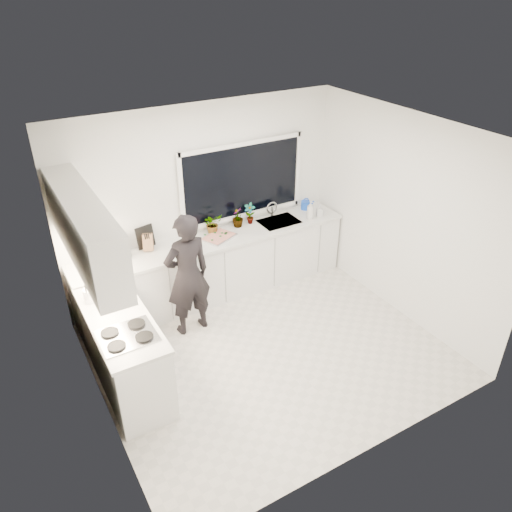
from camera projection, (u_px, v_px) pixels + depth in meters
floor at (269, 351)px, 6.21m from camera, size 4.00×3.50×0.02m
wall_back at (203, 202)px, 6.85m from camera, size 4.00×0.02×2.70m
wall_left at (88, 312)px, 4.65m from camera, size 0.02×3.50×2.70m
wall_right at (403, 217)px, 6.41m from camera, size 0.02×3.50×2.70m
ceiling at (273, 136)px, 4.85m from camera, size 4.00×3.50×0.02m
window at (242, 181)px, 6.98m from camera, size 1.80×0.02×1.00m
base_cabinets_back at (216, 268)px, 7.07m from camera, size 3.92×0.58×0.88m
base_cabinets_left at (125, 353)px, 5.52m from camera, size 0.58×1.60×0.88m
countertop_back at (215, 240)px, 6.83m from camera, size 3.94×0.62×0.04m
countertop_left at (119, 319)px, 5.29m from camera, size 0.62×1.60×0.04m
upper_cabinets at (84, 229)px, 5.02m from camera, size 0.34×2.10×0.70m
sink at (279, 224)px, 7.31m from camera, size 0.58×0.42×0.14m
faucet at (272, 210)px, 7.38m from camera, size 0.03×0.03×0.22m
stovetop at (127, 335)px, 5.00m from camera, size 0.56×0.48×0.03m
person at (188, 275)px, 6.18m from camera, size 0.63×0.44×1.65m
pizza_tray at (219, 237)px, 6.82m from camera, size 0.53×0.47×0.03m
pizza at (219, 236)px, 6.81m from camera, size 0.48×0.42×0.01m
watering_can at (305, 205)px, 7.63m from camera, size 0.15×0.15×0.13m
paper_towel_roll at (123, 249)px, 6.30m from camera, size 0.12×0.12×0.26m
knife_block at (148, 243)px, 6.49m from camera, size 0.16×0.14×0.22m
utensil_crock at (89, 296)px, 5.50m from camera, size 0.17×0.17×0.16m
picture_frame_large at (118, 244)px, 6.39m from camera, size 0.22×0.02×0.28m
picture_frame_small at (145, 237)px, 6.55m from camera, size 0.25×0.07×0.30m
herb_plants at (226, 220)px, 7.00m from camera, size 0.83×0.25×0.31m
soap_bottles at (313, 210)px, 7.33m from camera, size 0.29×0.13×0.28m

